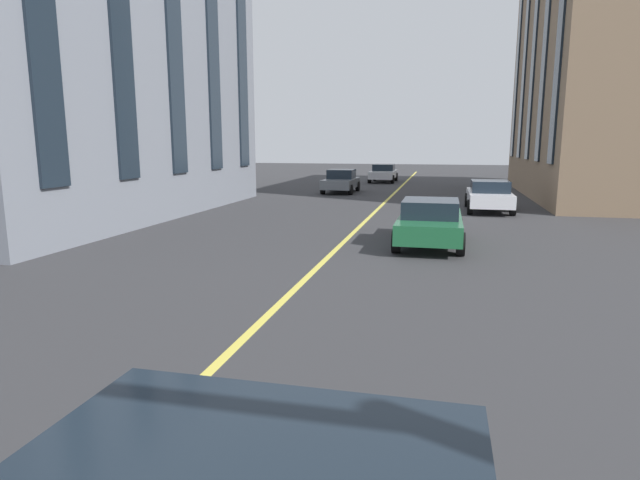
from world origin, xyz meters
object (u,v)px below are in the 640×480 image
Objects in this scene: car_white_parked_b at (489,195)px; car_white_parked_a at (383,173)px; car_grey_mid at (341,181)px; car_green_oncoming at (430,222)px.

car_white_parked_b is 1.00× the size of car_white_parked_a.
car_grey_mid reaches higher than car_white_parked_b.
car_grey_mid is at bearing 20.04° from car_green_oncoming.
car_white_parked_b is 1.13× the size of car_grey_mid.
car_white_parked_a is 9.63m from car_grey_mid.
car_white_parked_b is at bearing -131.61° from car_grey_mid.
car_grey_mid is (-9.51, 1.51, -0.00)m from car_white_parked_a.
car_white_parked_a is at bearing 9.60° from car_green_oncoming.
car_green_oncoming is 9.01m from car_white_parked_b.
car_grey_mid reaches higher than car_white_parked_a.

